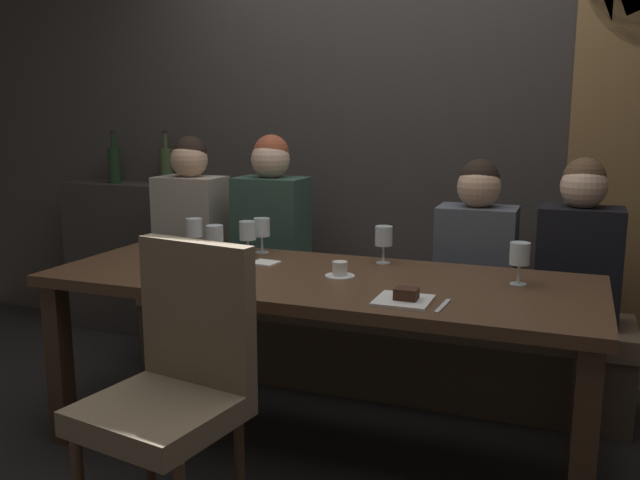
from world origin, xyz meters
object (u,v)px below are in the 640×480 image
dining_table (318,297)px  wine_glass_end_left (384,238)px  diner_far_end (477,242)px  espresso_cup (340,271)px  wine_glass_near_left (248,232)px  chair_near_side (176,375)px  diner_near_end (579,246)px  banquette_bench (367,342)px  diner_bearded (271,219)px  wine_glass_near_right (194,229)px  diner_redhead (191,215)px  wine_glass_center_back (215,237)px  dessert_plate (404,298)px  wine_bottle_dark_red (114,164)px  wine_bottle_pale_label (166,165)px  wine_glass_far_left (520,256)px  fork_on_table (443,306)px  wine_glass_end_right (262,229)px

dining_table → wine_glass_end_left: (0.19, 0.31, 0.20)m
diner_far_end → espresso_cup: bearing=-123.5°
wine_glass_near_left → chair_near_side: bearing=-77.0°
diner_near_end → wine_glass_near_left: size_ratio=4.54×
banquette_bench → diner_bearded: 0.81m
wine_glass_near_right → diner_redhead: bearing=123.0°
wine_glass_center_back → banquette_bench: bearing=51.0°
dessert_plate → chair_near_side: bearing=-143.0°
diner_far_end → wine_glass_near_right: bearing=-159.1°
diner_bearded → diner_near_end: diner_bearded is taller
dessert_plate → wine_bottle_dark_red: bearing=149.8°
diner_bearded → espresso_cup: 0.92m
diner_bearded → espresso_cup: diner_bearded is taller
diner_far_end → wine_bottle_pale_label: wine_bottle_pale_label is taller
diner_near_end → wine_bottle_dark_red: (-2.74, 0.32, 0.27)m
diner_redhead → wine_glass_near_left: diner_redhead is taller
wine_glass_far_left → dining_table: bearing=-169.6°
wine_glass_far_left → banquette_bench: bearing=144.0°
wine_glass_center_back → espresso_cup: bearing=-6.0°
chair_near_side → wine_glass_end_left: chair_near_side is taller
diner_near_end → wine_glass_far_left: bearing=-110.9°
wine_glass_end_left → wine_glass_near_right: size_ratio=1.00×
wine_glass_near_right → dessert_plate: wine_glass_near_right is taller
wine_bottle_pale_label → fork_on_table: size_ratio=1.92×
wine_glass_end_left → wine_glass_center_back: 0.74m
wine_glass_near_left → diner_redhead: bearing=141.3°
chair_near_side → wine_glass_end_right: (-0.20, 1.05, 0.29)m
dessert_plate → fork_on_table: dessert_plate is taller
wine_bottle_dark_red → espresso_cup: size_ratio=2.72×
wine_glass_far_left → chair_near_side: bearing=-138.6°
chair_near_side → wine_glass_far_left: size_ratio=5.98×
wine_glass_near_left → fork_on_table: 1.10m
wine_glass_end_left → wine_glass_end_right: (-0.59, 0.01, -0.00)m
diner_bearded → wine_bottle_dark_red: (-1.24, 0.34, 0.23)m
diner_bearded → wine_glass_end_right: 0.37m
diner_redhead → diner_bearded: size_ratio=0.98×
banquette_bench → wine_glass_far_left: (0.77, -0.56, 0.62)m
diner_redhead → wine_glass_end_left: size_ratio=4.96×
wine_glass_end_left → fork_on_table: (0.37, -0.57, -0.11)m
wine_glass_near_left → wine_glass_near_right: 0.27m
wine_glass_end_left → wine_glass_center_back: bearing=-160.7°
wine_bottle_dark_red → wine_glass_end_left: bearing=-19.9°
chair_near_side → wine_glass_center_back: size_ratio=5.98×
espresso_cup → wine_bottle_pale_label: bearing=144.8°
dining_table → banquette_bench: (0.00, 0.70, -0.42)m
dessert_plate → diner_bearded: bearing=135.4°
wine_glass_center_back → diner_far_end: bearing=30.1°
chair_near_side → diner_redhead: size_ratio=1.21×
banquette_bench → diner_far_end: bearing=-2.8°
diner_redhead → diner_far_end: size_ratio=1.12×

